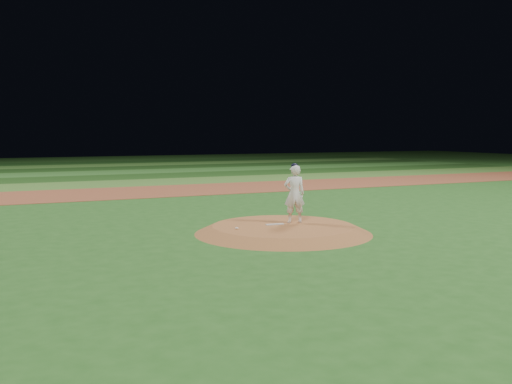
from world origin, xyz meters
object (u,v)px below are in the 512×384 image
at_px(pitching_rubber, 275,224).
at_px(pitcher_on_mound, 294,194).
at_px(rosin_bag, 237,228).
at_px(pitchers_mound, 283,229).

bearing_deg(pitching_rubber, pitcher_on_mound, 11.93).
bearing_deg(pitching_rubber, rosin_bag, -165.88).
relative_size(pitchers_mound, rosin_bag, 51.87).
bearing_deg(pitcher_on_mound, pitching_rubber, -172.25).
relative_size(pitching_rubber, rosin_bag, 5.55).
bearing_deg(rosin_bag, pitching_rubber, 9.93).
bearing_deg(pitchers_mound, pitcher_on_mound, 28.55).
xyz_separation_m(pitchers_mound, pitching_rubber, (-0.19, 0.20, 0.14)).
bearing_deg(pitching_rubber, pitchers_mound, -43.33).
distance_m(pitching_rubber, rosin_bag, 1.42).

